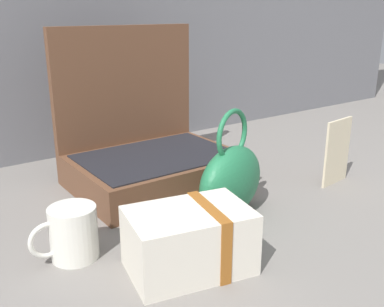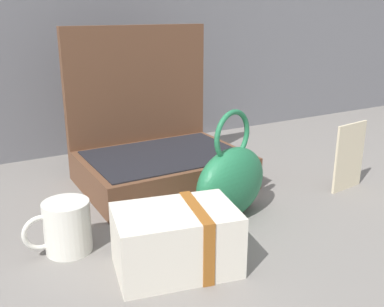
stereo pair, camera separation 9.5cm
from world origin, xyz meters
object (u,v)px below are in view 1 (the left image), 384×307
at_px(open_suitcase, 148,150).
at_px(teal_pouch_handbag, 231,180).
at_px(cream_toiletry_bag, 191,240).
at_px(coffee_mug, 72,233).
at_px(info_card_left, 337,152).

xyz_separation_m(open_suitcase, teal_pouch_handbag, (0.04, -0.28, -0.00)).
relative_size(cream_toiletry_bag, coffee_mug, 1.85).
distance_m(teal_pouch_handbag, coffee_mug, 0.35).
bearing_deg(cream_toiletry_bag, open_suitcase, 69.47).
bearing_deg(coffee_mug, teal_pouch_handbag, -5.03).
bearing_deg(info_card_left, coffee_mug, 169.71).
xyz_separation_m(cream_toiletry_bag, coffee_mug, (-0.15, 0.16, -0.01)).
distance_m(teal_pouch_handbag, cream_toiletry_bag, 0.23).
xyz_separation_m(coffee_mug, info_card_left, (0.70, -0.04, 0.04)).
bearing_deg(teal_pouch_handbag, cream_toiletry_bag, -147.58).
bearing_deg(coffee_mug, open_suitcase, 39.32).
distance_m(teal_pouch_handbag, info_card_left, 0.35).
height_order(coffee_mug, info_card_left, info_card_left).
height_order(teal_pouch_handbag, coffee_mug, teal_pouch_handbag).
xyz_separation_m(open_suitcase, coffee_mug, (-0.31, -0.25, -0.04)).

